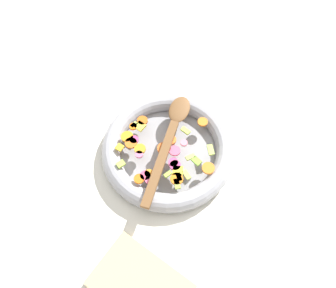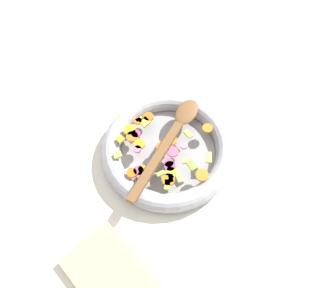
{
  "view_description": "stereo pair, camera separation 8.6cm",
  "coord_description": "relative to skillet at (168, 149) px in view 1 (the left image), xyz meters",
  "views": [
    {
      "loc": [
        0.25,
        -0.35,
        0.8
      ],
      "look_at": [
        0.0,
        0.0,
        0.05
      ],
      "focal_mm": 35.0,
      "sensor_mm": 36.0,
      "label": 1
    },
    {
      "loc": [
        0.31,
        -0.29,
        0.8
      ],
      "look_at": [
        0.0,
        0.0,
        0.05
      ],
      "focal_mm": 35.0,
      "sensor_mm": 36.0,
      "label": 2
    }
  ],
  "objects": [
    {
      "name": "ground_plane",
      "position": [
        0.0,
        0.0,
        -0.02
      ],
      "size": [
        4.0,
        4.0,
        0.0
      ],
      "primitive_type": "plane",
      "color": "silver"
    },
    {
      "name": "skillet",
      "position": [
        0.0,
        0.0,
        0.0
      ],
      "size": [
        0.36,
        0.36,
        0.05
      ],
      "color": "gray",
      "rests_on": "ground_plane"
    },
    {
      "name": "chopped_vegetables",
      "position": [
        0.0,
        -0.03,
        0.03
      ],
      "size": [
        0.27,
        0.27,
        0.01
      ],
      "color": "orange",
      "rests_on": "skillet"
    },
    {
      "name": "wooden_spoon",
      "position": [
        -0.01,
        0.02,
        0.04
      ],
      "size": [
        0.14,
        0.33,
        0.01
      ],
      "color": "brown",
      "rests_on": "chopped_vegetables"
    },
    {
      "name": "cutting_board",
      "position": [
        0.15,
        -0.31,
        -0.01
      ],
      "size": [
        0.21,
        0.14,
        0.02
      ],
      "color": "tan",
      "rests_on": "ground_plane"
    }
  ]
}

